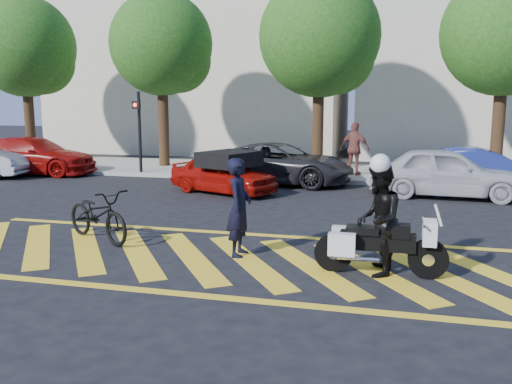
% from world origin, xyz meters
% --- Properties ---
extents(ground, '(90.00, 90.00, 0.00)m').
position_xyz_m(ground, '(0.00, 0.00, 0.00)').
color(ground, black).
rests_on(ground, ground).
extents(sidewalk, '(60.00, 5.00, 0.15)m').
position_xyz_m(sidewalk, '(0.00, 12.00, 0.07)').
color(sidewalk, '#9E998E').
rests_on(sidewalk, ground).
extents(crosswalk, '(12.33, 4.00, 0.01)m').
position_xyz_m(crosswalk, '(-0.04, 0.00, 0.00)').
color(crosswalk, yellow).
rests_on(crosswalk, ground).
extents(building_left, '(16.00, 8.00, 10.00)m').
position_xyz_m(building_left, '(-8.00, 21.00, 5.00)').
color(building_left, beige).
rests_on(building_left, ground).
extents(tree_far_left, '(4.40, 4.40, 7.41)m').
position_xyz_m(tree_far_left, '(-12.87, 12.06, 5.05)').
color(tree_far_left, black).
rests_on(tree_far_left, ground).
extents(tree_left, '(4.20, 4.20, 7.26)m').
position_xyz_m(tree_left, '(-6.37, 12.06, 4.99)').
color(tree_left, black).
rests_on(tree_left, ground).
extents(tree_center, '(4.60, 4.60, 7.56)m').
position_xyz_m(tree_center, '(0.13, 12.06, 5.10)').
color(tree_center, black).
rests_on(tree_center, ground).
extents(tree_right, '(4.40, 4.40, 7.41)m').
position_xyz_m(tree_right, '(6.63, 12.06, 5.05)').
color(tree_right, black).
rests_on(tree_right, ground).
extents(signal_pole, '(0.28, 0.43, 3.20)m').
position_xyz_m(signal_pole, '(-6.50, 9.74, 1.92)').
color(signal_pole, black).
rests_on(signal_pole, ground).
extents(officer_bike, '(0.46, 0.68, 1.83)m').
position_xyz_m(officer_bike, '(0.24, 0.29, 0.91)').
color(officer_bike, black).
rests_on(officer_bike, ground).
extents(bicycle, '(2.17, 1.62, 1.09)m').
position_xyz_m(bicycle, '(-2.89, 0.61, 0.55)').
color(bicycle, black).
rests_on(bicycle, ground).
extents(police_motorcycle, '(2.18, 0.69, 0.96)m').
position_xyz_m(police_motorcycle, '(2.79, -0.20, 0.52)').
color(police_motorcycle, black).
rests_on(police_motorcycle, ground).
extents(officer_moto, '(0.71, 0.91, 1.86)m').
position_xyz_m(officer_moto, '(2.77, -0.20, 0.93)').
color(officer_moto, black).
rests_on(officer_moto, ground).
extents(red_convertible, '(3.85, 2.67, 1.22)m').
position_xyz_m(red_convertible, '(-2.19, 6.80, 0.61)').
color(red_convertible, '#9B0D07').
rests_on(red_convertible, ground).
extents(parked_left, '(5.06, 2.22, 1.45)m').
position_xyz_m(parked_left, '(-10.80, 9.20, 0.72)').
color(parked_left, '#9E0C09').
rests_on(parked_left, ground).
extents(parked_mid_left, '(5.33, 2.96, 1.41)m').
position_xyz_m(parked_mid_left, '(-0.90, 9.20, 0.71)').
color(parked_mid_left, black).
rests_on(parked_mid_left, ground).
extents(parked_mid_right, '(4.53, 2.06, 1.51)m').
position_xyz_m(parked_mid_right, '(4.50, 7.80, 0.75)').
color(parked_mid_right, '#BABBBF').
rests_on(parked_mid_right, ground).
extents(parked_right, '(4.42, 1.69, 1.44)m').
position_xyz_m(parked_right, '(5.57, 8.39, 0.72)').
color(parked_right, navy).
rests_on(parked_right, ground).
extents(pedestrian_right, '(1.24, 0.85, 1.95)m').
position_xyz_m(pedestrian_right, '(1.52, 10.98, 1.12)').
color(pedestrian_right, brown).
rests_on(pedestrian_right, sidewalk).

